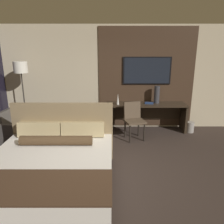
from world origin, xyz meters
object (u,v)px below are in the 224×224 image
at_px(floor_lamp, 22,73).
at_px(vase_tall, 158,95).
at_px(armchair_by_window, 22,131).
at_px(vase_short, 119,99).
at_px(waste_bin, 191,127).
at_px(desk, 147,112).
at_px(desk_chair, 134,117).
at_px(bed, 52,169).
at_px(book, 150,103).
at_px(tv, 148,71).

height_order(floor_lamp, vase_tall, floor_lamp).
bearing_deg(armchair_by_window, vase_short, -65.97).
bearing_deg(vase_tall, waste_bin, -12.41).
bearing_deg(floor_lamp, vase_tall, 3.97).
height_order(desk, desk_chair, desk_chair).
xyz_separation_m(floor_lamp, vase_short, (2.44, 0.10, -0.68)).
xyz_separation_m(bed, vase_tall, (2.18, 2.67, 0.67)).
bearing_deg(book, armchair_by_window, -166.10).
distance_m(bed, desk_chair, 2.56).
relative_size(bed, desk, 1.04).
relative_size(book, waste_bin, 0.90).
xyz_separation_m(floor_lamp, book, (3.28, 0.18, -0.81)).
bearing_deg(desk_chair, desk, 38.09).
relative_size(desk_chair, vase_tall, 1.97).
bearing_deg(desk_chair, waste_bin, -1.56).
bearing_deg(desk_chair, book, 33.31).
xyz_separation_m(tv, vase_short, (-0.79, -0.33, -0.71)).
xyz_separation_m(desk, desk_chair, (-0.41, -0.57, 0.03)).
height_order(floor_lamp, vase_short, floor_lamp).
height_order(bed, floor_lamp, floor_lamp).
distance_m(tv, vase_tall, 0.70).
distance_m(bed, desk, 3.26).
bearing_deg(armchair_by_window, floor_lamp, 15.87).
xyz_separation_m(tv, book, (0.06, -0.25, -0.84)).
xyz_separation_m(desk_chair, floor_lamp, (-2.82, 0.37, 1.03)).
bearing_deg(desk_chair, vase_short, 112.64).
bearing_deg(desk_chair, tv, 46.74).
relative_size(desk, tv, 1.61).
bearing_deg(desk_chair, bed, -142.51).
height_order(bed, book, bed).
bearing_deg(waste_bin, tv, 161.80).
bearing_deg(armchair_by_window, desk_chair, -77.76).
bearing_deg(bed, vase_short, 65.87).
height_order(vase_tall, vase_short, vase_tall).
height_order(vase_short, waste_bin, vase_short).
relative_size(desk, floor_lamp, 1.12).
distance_m(tv, waste_bin, 1.92).
relative_size(bed, waste_bin, 7.78).
xyz_separation_m(bed, vase_short, (1.13, 2.52, 0.58)).
xyz_separation_m(tv, waste_bin, (1.17, -0.39, -1.47)).
relative_size(floor_lamp, vase_short, 6.50).
distance_m(vase_tall, waste_bin, 1.26).
distance_m(vase_short, waste_bin, 2.10).
bearing_deg(vase_short, armchair_by_window, -163.12).
relative_size(bed, tv, 1.68).
bearing_deg(tv, waste_bin, -18.20).
bearing_deg(tv, book, -77.01).
distance_m(desk, desk_chair, 0.70).
distance_m(bed, vase_tall, 3.51).
bearing_deg(vase_tall, desk_chair, -137.74).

